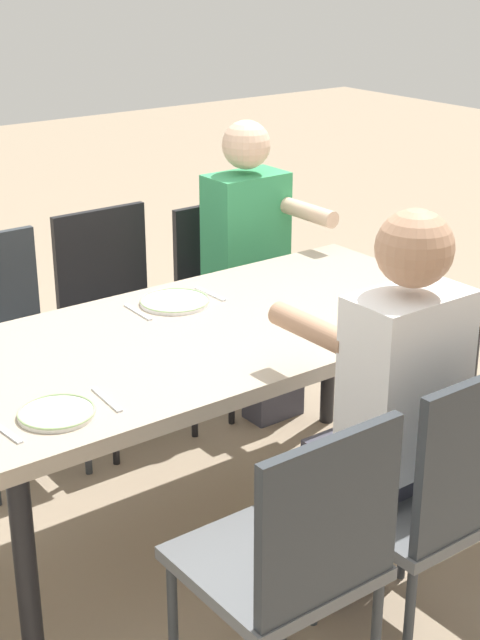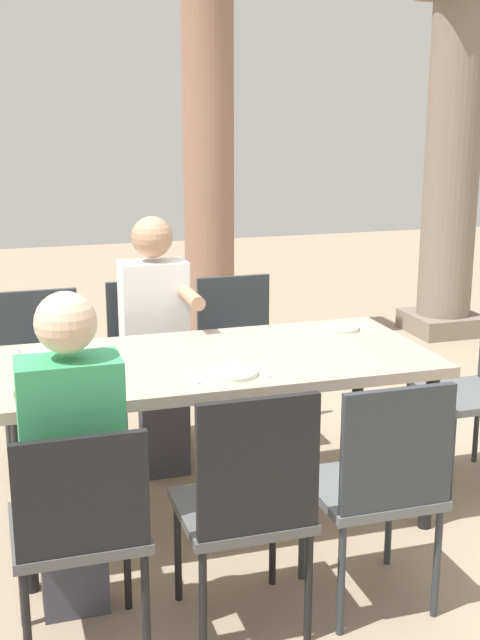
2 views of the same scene
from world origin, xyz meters
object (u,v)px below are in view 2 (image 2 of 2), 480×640
(dining_table, at_px, (217,371))
(chair_west_north, at_px, (42,368))
(chair_mid_south, at_px, (248,499))
(plate_0, at_px, (51,351))
(diner_man_white, at_px, (158,335))
(stone_column_centre, at_px, (209,157))
(chair_west_south, at_px, (80,524))
(chair_east_north, at_px, (240,348))
(chair_mid_north, at_px, (150,357))
(diner_woman_green, at_px, (70,456))
(stone_column_far, at_px, (452,170))
(plate_2, at_px, (338,328))
(chair_east_south, at_px, (380,480))
(plate_1, at_px, (229,372))

(dining_table, bearing_deg, chair_west_north, 129.04)
(chair_mid_south, bearing_deg, plate_0, 115.82)
(diner_man_white, bearing_deg, stone_column_centre, 67.56)
(chair_west_north, relative_size, chair_west_south, 1.04)
(chair_east_north, bearing_deg, chair_mid_north, 179.65)
(diner_woman_green, xyz_separation_m, stone_column_far, (3.38, 3.26, 0.67))
(chair_mid_north, height_order, diner_man_white, diner_man_white)
(plate_2, bearing_deg, stone_column_centre, 90.89)
(dining_table, xyz_separation_m, chair_east_south, (0.37, -0.87, -0.18))
(chair_west_north, height_order, stone_column_far, stone_column_far)
(chair_mid_south, height_order, plate_1, chair_mid_south)
(chair_mid_south, xyz_separation_m, chair_east_north, (0.50, 1.75, 0.01))
(stone_column_centre, distance_m, plate_1, 2.99)
(chair_west_south, bearing_deg, chair_east_south, -0.33)
(chair_east_south, xyz_separation_m, plate_1, (-0.39, 0.62, 0.26))
(chair_west_south, height_order, diner_woman_green, diner_woman_green)
(plate_0, bearing_deg, plate_2, -0.52)
(chair_mid_south, bearing_deg, plate_2, 54.04)
(chair_east_north, xyz_separation_m, diner_woman_green, (-1.08, -1.56, 0.14))
(plate_1, bearing_deg, dining_table, 85.20)
(chair_east_south, relative_size, plate_2, 4.38)
(chair_west_north, height_order, chair_mid_north, chair_mid_north)
(plate_0, relative_size, plate_1, 0.93)
(stone_column_far, distance_m, plate_0, 4.11)
(chair_east_south, bearing_deg, plate_1, 122.41)
(plate_0, bearing_deg, stone_column_centre, 59.65)
(chair_mid_north, bearing_deg, diner_woman_green, -110.30)
(chair_east_south, relative_size, stone_column_far, 0.33)
(chair_mid_south, relative_size, chair_east_south, 1.02)
(dining_table, height_order, chair_west_south, chair_west_south)
(chair_east_north, height_order, plate_1, chair_east_north)
(chair_west_north, bearing_deg, diner_woman_green, -90.11)
(diner_woman_green, bearing_deg, diner_man_white, 66.84)
(chair_east_south, bearing_deg, chair_west_north, 121.70)
(dining_table, distance_m, chair_east_north, 0.96)
(chair_west_south, relative_size, stone_column_far, 0.32)
(chair_east_north, xyz_separation_m, plate_0, (-1.06, -0.59, 0.25))
(stone_column_far, bearing_deg, chair_mid_south, -129.10)
(stone_column_centre, relative_size, plate_1, 12.35)
(diner_man_white, bearing_deg, chair_mid_south, -90.11)
(chair_mid_south, distance_m, stone_column_centre, 3.67)
(chair_west_south, xyz_separation_m, plate_0, (0.02, 1.14, 0.27))
(chair_west_north, height_order, stone_column_centre, stone_column_centre)
(chair_west_north, relative_size, stone_column_far, 0.33)
(stone_column_far, xyz_separation_m, plate_2, (-1.98, -2.31, -0.56))
(chair_mid_south, distance_m, plate_1, 0.68)
(chair_mid_north, xyz_separation_m, plate_2, (0.83, -0.61, 0.25))
(chair_mid_south, xyz_separation_m, plate_2, (0.83, 1.14, 0.26))
(chair_west_north, bearing_deg, stone_column_far, 26.75)
(chair_west_north, height_order, chair_east_north, chair_east_north)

